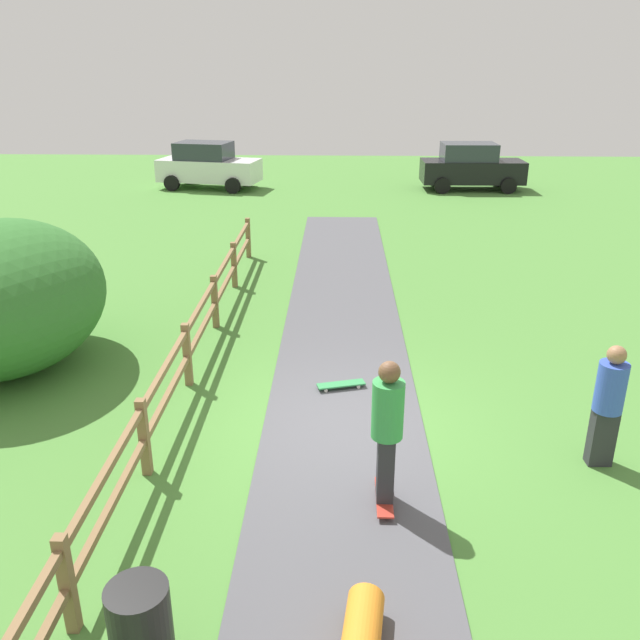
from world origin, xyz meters
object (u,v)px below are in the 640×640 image
(bush_large, at_px, (3,297))
(trash_bin, at_px, (141,629))
(skater_riding, at_px, (387,426))
(parked_car_white, at_px, (208,165))
(bystander_blue, at_px, (608,401))
(skateboard_loose, at_px, (341,384))
(parked_car_black, at_px, (471,167))

(bush_large, distance_m, trash_bin, 7.43)
(skater_riding, relative_size, parked_car_white, 0.43)
(bush_large, xyz_separation_m, bystander_blue, (9.32, -2.77, -0.35))
(trash_bin, distance_m, skater_riding, 3.40)
(bush_large, xyz_separation_m, skater_riding, (6.36, -3.73, -0.22))
(trash_bin, relative_size, skater_riding, 0.47)
(skateboard_loose, bearing_deg, trash_bin, -107.96)
(trash_bin, height_order, parked_car_black, parked_car_black)
(bush_large, bearing_deg, bystander_blue, -16.55)
(trash_bin, distance_m, bystander_blue, 6.27)
(parked_car_white, bearing_deg, skater_riding, -73.86)
(skateboard_loose, bearing_deg, bush_large, 172.99)
(skater_riding, distance_m, bystander_blue, 3.11)
(skater_riding, bearing_deg, skateboard_loose, 99.96)
(skateboard_loose, height_order, parked_car_black, parked_car_black)
(trash_bin, xyz_separation_m, bystander_blue, (5.25, 3.39, 0.51))
(bystander_blue, xyz_separation_m, parked_car_white, (-9.13, 20.34, -0.00))
(trash_bin, bearing_deg, bystander_blue, 32.82)
(trash_bin, xyz_separation_m, parked_car_black, (7.20, 23.72, 0.51))
(skater_riding, height_order, bystander_blue, skater_riding)
(parked_car_black, bearing_deg, bystander_blue, -95.48)
(trash_bin, bearing_deg, bush_large, 123.46)
(trash_bin, relative_size, parked_car_black, 0.21)
(bystander_blue, bearing_deg, trash_bin, -147.18)
(skater_riding, distance_m, parked_car_black, 21.86)
(skateboard_loose, bearing_deg, bystander_blue, -30.48)
(parked_car_black, bearing_deg, parked_car_white, 179.95)
(parked_car_black, bearing_deg, bush_large, -122.69)
(trash_bin, height_order, skateboard_loose, trash_bin)
(bystander_blue, height_order, parked_car_white, parked_car_white)
(trash_bin, xyz_separation_m, skater_riding, (2.29, 2.42, 0.64))
(bush_large, bearing_deg, parked_car_black, 57.31)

